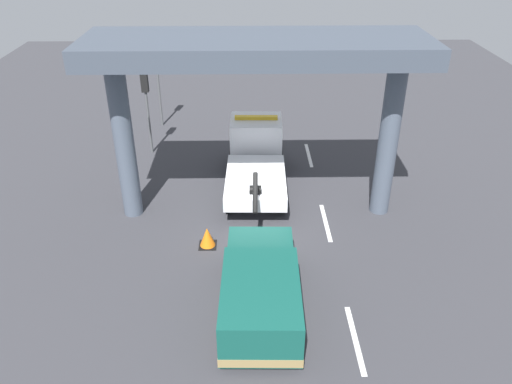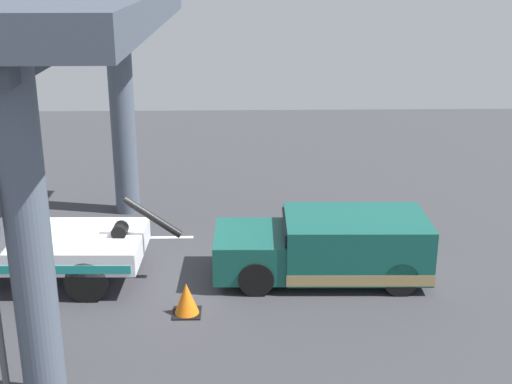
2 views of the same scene
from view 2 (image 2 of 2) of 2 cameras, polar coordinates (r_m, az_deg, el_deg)
ground_plane at (r=17.43m, az=-10.06°, el=-7.26°), size 60.00×40.00×0.10m
lane_stripe_west at (r=19.92m, az=8.41°, el=-3.59°), size 2.60×0.16×0.01m
lane_stripe_mid at (r=19.80m, az=-9.00°, el=-3.76°), size 2.60×0.16×0.01m
towed_van_green at (r=17.03m, az=6.30°, el=-4.63°), size 5.24×2.32×1.58m
overpass_structure at (r=15.95m, az=-14.47°, el=12.27°), size 3.60×11.80×6.83m
traffic_cone_orange at (r=15.48m, az=-5.80°, el=-8.87°), size 0.63×0.63×0.75m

